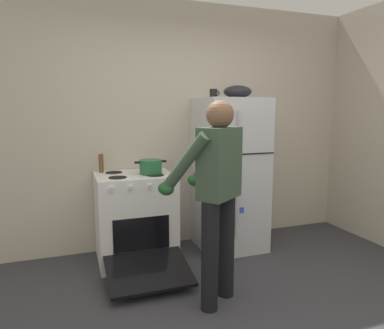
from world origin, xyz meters
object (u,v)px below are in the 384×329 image
at_px(refrigerator, 229,174).
at_px(pepper_mill, 101,163).
at_px(person_cook, 215,185).
at_px(mixing_bowl, 238,92).
at_px(coffee_mug, 214,93).
at_px(red_pot, 151,167).
at_px(stove_range, 136,218).

xyz_separation_m(refrigerator, pepper_mill, (-1.35, 0.20, 0.17)).
bearing_deg(person_cook, refrigerator, 59.11).
height_order(pepper_mill, mixing_bowl, mixing_bowl).
bearing_deg(refrigerator, coffee_mug, 164.17).
relative_size(person_cook, red_pot, 4.97).
distance_m(stove_range, coffee_mug, 1.54).
height_order(red_pot, pepper_mill, pepper_mill).
bearing_deg(stove_range, mixing_bowl, 0.89).
relative_size(stove_range, pepper_mill, 6.47).
xyz_separation_m(person_cook, mixing_bowl, (0.69, 1.02, 0.77)).
bearing_deg(mixing_bowl, red_pot, -177.06).
height_order(person_cook, mixing_bowl, mixing_bowl).
height_order(person_cook, coffee_mug, coffee_mug).
bearing_deg(mixing_bowl, stove_range, -179.11).
height_order(stove_range, person_cook, person_cook).
bearing_deg(pepper_mill, person_cook, -58.49).
xyz_separation_m(stove_range, mixing_bowl, (1.14, 0.02, 1.28)).
distance_m(person_cook, coffee_mug, 1.37).
distance_m(coffee_mug, pepper_mill, 1.38).
xyz_separation_m(refrigerator, coffee_mug, (-0.18, 0.05, 0.88)).
distance_m(stove_range, mixing_bowl, 1.71).
height_order(person_cook, pepper_mill, person_cook).
distance_m(refrigerator, mixing_bowl, 0.90).
relative_size(coffee_mug, pepper_mill, 0.60).
distance_m(person_cook, red_pot, 1.01).
relative_size(refrigerator, coffee_mug, 14.77).
relative_size(stove_range, mixing_bowl, 3.98).
xyz_separation_m(refrigerator, red_pot, (-0.89, -0.05, 0.14)).
bearing_deg(mixing_bowl, person_cook, -124.09).
height_order(stove_range, mixing_bowl, mixing_bowl).
xyz_separation_m(refrigerator, person_cook, (-0.61, -1.02, 0.13)).
distance_m(red_pot, pepper_mill, 0.52).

